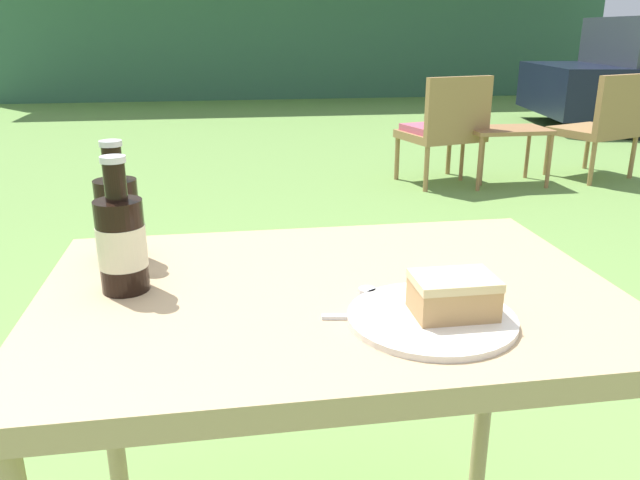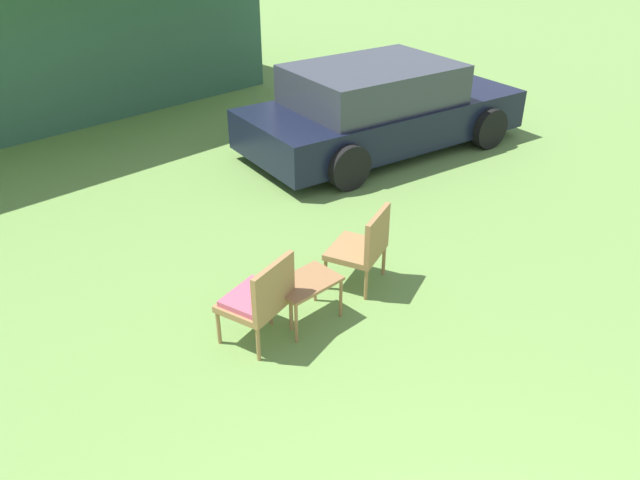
% 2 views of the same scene
% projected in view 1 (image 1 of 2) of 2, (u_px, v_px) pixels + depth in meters
% --- Properties ---
extents(cabin_building, '(10.44, 5.11, 3.07)m').
position_uv_depth(cabin_building, '(296.00, 6.00, 11.93)').
color(cabin_building, '#38664C').
rests_on(cabin_building, ground_plane).
extents(wicker_chair_cushioned, '(0.65, 0.60, 0.82)m').
position_uv_depth(wicker_chair_cushioned, '(445.00, 127.00, 4.68)').
color(wicker_chair_cushioned, '#9E7547').
rests_on(wicker_chair_cushioned, ground_plane).
extents(wicker_chair_plain, '(0.68, 0.64, 0.82)m').
position_uv_depth(wicker_chair_plain, '(604.00, 122.00, 4.85)').
color(wicker_chair_plain, '#9E7547').
rests_on(wicker_chair_plain, ground_plane).
extents(garden_side_table, '(0.60, 0.39, 0.43)m').
position_uv_depth(garden_side_table, '(507.00, 135.00, 4.69)').
color(garden_side_table, '#996B42').
rests_on(garden_side_table, ground_plane).
extents(patio_table, '(0.96, 0.66, 0.73)m').
position_uv_depth(patio_table, '(329.00, 327.00, 1.07)').
color(patio_table, tan).
rests_on(patio_table, ground_plane).
extents(cake_on_plate, '(0.25, 0.25, 0.07)m').
position_uv_depth(cake_on_plate, '(442.00, 307.00, 0.92)').
color(cake_on_plate, silver).
rests_on(cake_on_plate, patio_table).
extents(cola_bottle_near, '(0.08, 0.08, 0.22)m').
position_uv_depth(cola_bottle_near, '(122.00, 242.00, 1.01)').
color(cola_bottle_near, black).
rests_on(cola_bottle_near, patio_table).
extents(cola_bottle_far, '(0.08, 0.08, 0.22)m').
position_uv_depth(cola_bottle_far, '(118.00, 217.00, 1.14)').
color(cola_bottle_far, black).
rests_on(cola_bottle_far, patio_table).
extents(fork, '(0.16, 0.04, 0.01)m').
position_uv_depth(fork, '(377.00, 317.00, 0.93)').
color(fork, silver).
rests_on(fork, patio_table).
extents(loose_bottle_cap, '(0.03, 0.03, 0.01)m').
position_uv_depth(loose_bottle_cap, '(367.00, 291.00, 1.02)').
color(loose_bottle_cap, silver).
rests_on(loose_bottle_cap, patio_table).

